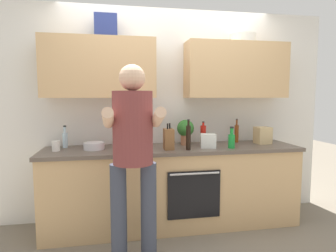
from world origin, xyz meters
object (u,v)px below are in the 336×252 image
object	(u,v)px
person_standing	(133,148)
cup_coffee	(56,146)
grocery_bag_produce	(208,141)
grocery_bag_bread	(263,135)
grocery_bag_crisps	(130,140)
bottle_water	(65,139)
knife_block	(169,139)
potted_herb	(185,130)
bottle_hotsauce	(203,135)
bottle_soy	(188,137)
bottle_vinegar	(237,133)
bottle_soda	(232,140)
mixing_bowl	(94,146)

from	to	relation	value
person_standing	cup_coffee	xyz separation A→B (m)	(-0.76, 0.68, -0.07)
grocery_bag_produce	grocery_bag_bread	bearing A→B (deg)	10.97
grocery_bag_crisps	grocery_bag_produce	xyz separation A→B (m)	(0.86, -0.03, -0.02)
bottle_water	person_standing	bearing A→B (deg)	-51.48
grocery_bag_produce	grocery_bag_bread	size ratio (longest dim) A/B	0.82
knife_block	potted_herb	bearing A→B (deg)	45.10
bottle_hotsauce	bottle_soy	bearing A→B (deg)	-129.33
cup_coffee	person_standing	bearing A→B (deg)	-41.86
bottle_vinegar	grocery_bag_produce	distance (m)	0.55
bottle_soda	grocery_bag_bread	bearing A→B (deg)	24.89
bottle_hotsauce	cup_coffee	bearing A→B (deg)	-175.13
knife_block	grocery_bag_bread	xyz separation A→B (m)	(1.18, 0.18, -0.01)
grocery_bag_crisps	bottle_vinegar	bearing A→B (deg)	10.86
person_standing	cup_coffee	size ratio (longest dim) A/B	16.24
bottle_water	grocery_bag_produce	bearing A→B (deg)	-10.11
bottle_vinegar	person_standing	bearing A→B (deg)	-146.40
grocery_bag_bread	bottle_soy	bearing A→B (deg)	-166.19
person_standing	cup_coffee	world-z (taller)	person_standing
mixing_bowl	grocery_bag_bread	bearing A→B (deg)	0.95
mixing_bowl	grocery_bag_bread	world-z (taller)	grocery_bag_bread
grocery_bag_bread	cup_coffee	bearing A→B (deg)	-178.57
potted_herb	grocery_bag_bread	xyz separation A→B (m)	(0.94, -0.07, -0.07)
bottle_hotsauce	bottle_vinegar	distance (m)	0.45
bottle_hotsauce	bottle_soy	world-z (taller)	bottle_soy
bottle_vinegar	bottle_water	bearing A→B (deg)	-179.72
grocery_bag_bread	bottle_hotsauce	bearing A→B (deg)	173.64
bottle_vinegar	grocery_bag_crisps	xyz separation A→B (m)	(-1.32, -0.25, -0.02)
cup_coffee	grocery_bag_bread	distance (m)	2.35
bottle_hotsauce	knife_block	bearing A→B (deg)	-151.06
bottle_soy	knife_block	world-z (taller)	bottle_soy
bottle_hotsauce	bottle_soda	distance (m)	0.38
mixing_bowl	bottle_soda	bearing A→B (deg)	-7.57
mixing_bowl	bottle_water	bearing A→B (deg)	152.25
bottle_hotsauce	cup_coffee	size ratio (longest dim) A/B	2.55
bottle_vinegar	bottle_soy	xyz separation A→B (m)	(-0.71, -0.39, 0.02)
bottle_soda	grocery_bag_produce	size ratio (longest dim) A/B	1.43
bottle_water	mixing_bowl	distance (m)	0.37
bottle_soy	potted_herb	bearing A→B (deg)	81.63
bottle_water	grocery_bag_crisps	xyz separation A→B (m)	(0.70, -0.24, 0.00)
mixing_bowl	grocery_bag_produce	size ratio (longest dim) A/B	1.32
knife_block	bottle_soda	bearing A→B (deg)	-4.38
mixing_bowl	grocery_bag_produce	world-z (taller)	grocery_bag_produce
mixing_bowl	bottle_hotsauce	bearing A→B (deg)	5.16
grocery_bag_produce	grocery_bag_bread	world-z (taller)	grocery_bag_bread
bottle_soda	knife_block	size ratio (longest dim) A/B	0.85
grocery_bag_crisps	mixing_bowl	bearing A→B (deg)	168.67
cup_coffee	grocery_bag_produce	bearing A→B (deg)	-2.94
cup_coffee	grocery_bag_crisps	xyz separation A→B (m)	(0.76, -0.05, 0.05)
bottle_hotsauce	grocery_bag_produce	world-z (taller)	bottle_hotsauce
person_standing	bottle_soy	world-z (taller)	person_standing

